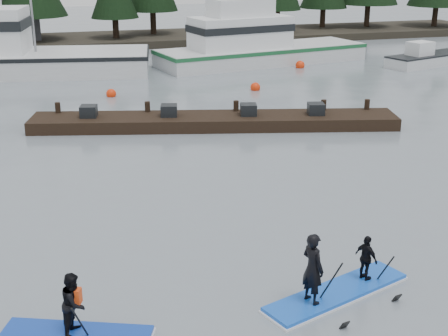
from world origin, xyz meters
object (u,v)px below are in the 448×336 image
object	(u,v)px
fishing_boat_medium	(257,55)
paddleboard_duo	(334,277)
floating_dock	(215,121)
paddleboard_solo	(75,314)

from	to	relation	value
fishing_boat_medium	paddleboard_duo	size ratio (longest dim) A/B	3.97
floating_dock	paddleboard_duo	world-z (taller)	paddleboard_duo
paddleboard_solo	paddleboard_duo	world-z (taller)	paddleboard_duo
floating_dock	paddleboard_duo	bearing A→B (deg)	-81.15
fishing_boat_medium	paddleboard_solo	world-z (taller)	fishing_boat_medium
paddleboard_duo	fishing_boat_medium	bearing A→B (deg)	55.20
fishing_boat_medium	paddleboard_duo	bearing A→B (deg)	-116.78
floating_dock	paddleboard_duo	distance (m)	14.63
fishing_boat_medium	paddleboard_solo	distance (m)	32.70
floating_dock	paddleboard_duo	size ratio (longest dim) A/B	4.21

